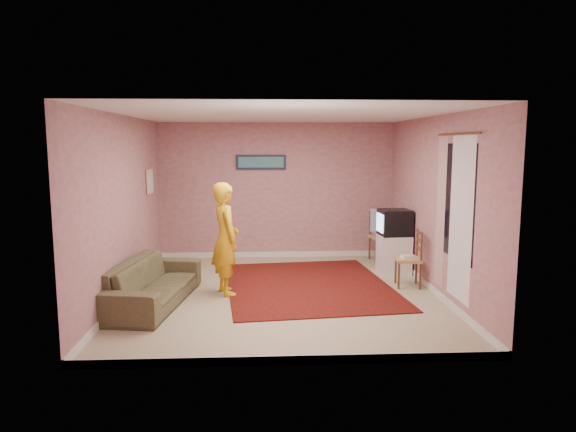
{
  "coord_description": "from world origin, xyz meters",
  "views": [
    {
      "loc": [
        -0.28,
        -7.35,
        2.19
      ],
      "look_at": [
        0.12,
        0.6,
        1.07
      ],
      "focal_mm": 32.0,
      "sensor_mm": 36.0,
      "label": 1
    }
  ],
  "objects_px": {
    "chair_b": "(408,252)",
    "person": "(225,239)",
    "crt_tv": "(394,222)",
    "tv_cabinet": "(394,254)",
    "chair_a": "(382,231)",
    "sofa": "(152,283)"
  },
  "relations": [
    {
      "from": "tv_cabinet",
      "to": "person",
      "type": "distance_m",
      "value": 3.01
    },
    {
      "from": "sofa",
      "to": "person",
      "type": "bearing_deg",
      "value": -56.8
    },
    {
      "from": "crt_tv",
      "to": "sofa",
      "type": "bearing_deg",
      "value": -161.76
    },
    {
      "from": "sofa",
      "to": "crt_tv",
      "type": "bearing_deg",
      "value": -59.64
    },
    {
      "from": "crt_tv",
      "to": "tv_cabinet",
      "type": "bearing_deg",
      "value": 0.0
    },
    {
      "from": "person",
      "to": "chair_a",
      "type": "bearing_deg",
      "value": -75.47
    },
    {
      "from": "crt_tv",
      "to": "person",
      "type": "relative_size",
      "value": 0.33
    },
    {
      "from": "chair_a",
      "to": "sofa",
      "type": "bearing_deg",
      "value": -155.12
    },
    {
      "from": "person",
      "to": "crt_tv",
      "type": "bearing_deg",
      "value": -90.38
    },
    {
      "from": "chair_a",
      "to": "sofa",
      "type": "relative_size",
      "value": 0.24
    },
    {
      "from": "chair_b",
      "to": "crt_tv",
      "type": "bearing_deg",
      "value": -172.03
    },
    {
      "from": "crt_tv",
      "to": "person",
      "type": "height_order",
      "value": "person"
    },
    {
      "from": "chair_b",
      "to": "sofa",
      "type": "xyz_separation_m",
      "value": [
        -3.76,
        -0.71,
        -0.23
      ]
    },
    {
      "from": "chair_a",
      "to": "sofa",
      "type": "height_order",
      "value": "chair_a"
    },
    {
      "from": "chair_a",
      "to": "person",
      "type": "xyz_separation_m",
      "value": [
        -2.79,
        -2.02,
        0.25
      ]
    },
    {
      "from": "tv_cabinet",
      "to": "sofa",
      "type": "bearing_deg",
      "value": -158.0
    },
    {
      "from": "tv_cabinet",
      "to": "chair_a",
      "type": "bearing_deg",
      "value": 88.71
    },
    {
      "from": "chair_a",
      "to": "sofa",
      "type": "xyz_separation_m",
      "value": [
        -3.77,
        -2.47,
        -0.27
      ]
    },
    {
      "from": "sofa",
      "to": "chair_b",
      "type": "bearing_deg",
      "value": -71.05
    },
    {
      "from": "crt_tv",
      "to": "chair_a",
      "type": "xyz_separation_m",
      "value": [
        0.03,
        0.96,
        -0.31
      ]
    },
    {
      "from": "person",
      "to": "tv_cabinet",
      "type": "bearing_deg",
      "value": -90.41
    },
    {
      "from": "chair_b",
      "to": "person",
      "type": "distance_m",
      "value": 2.81
    }
  ]
}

